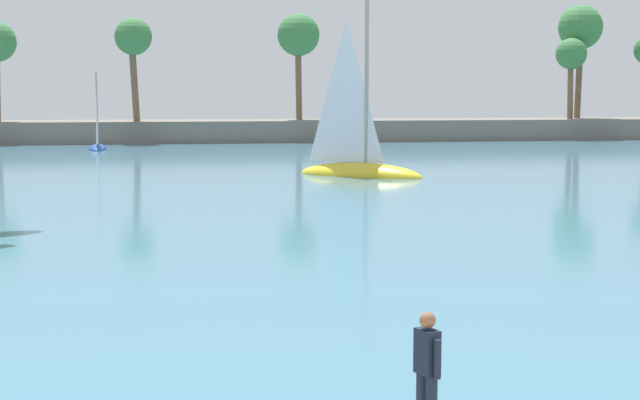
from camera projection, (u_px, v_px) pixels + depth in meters
The scene contains 5 objects.
sea at pixel (206, 154), 66.92m from camera, with size 220.00×109.41×0.06m, color teal.
palm_headland at pixel (248, 114), 81.79m from camera, with size 117.18×6.59×12.77m.
person_at_waterline at pixel (427, 371), 12.62m from camera, with size 0.30×0.53×1.67m.
sailboat_mid_bay at pixel (358, 158), 49.90m from camera, with size 6.58×5.74×9.79m.
sailboat_toward_headland at pixel (98, 142), 70.86m from camera, with size 1.30×4.07×5.86m.
Camera 1 is at (-2.67, -3.58, 4.49)m, focal length 55.78 mm.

